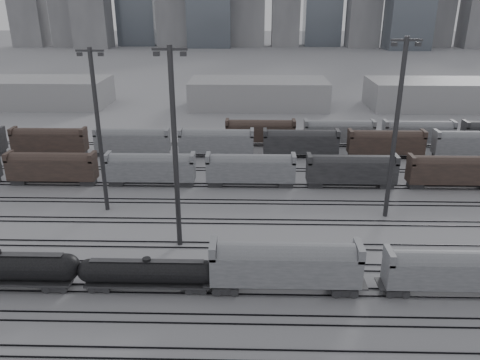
{
  "coord_description": "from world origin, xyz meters",
  "views": [
    {
      "loc": [
        8.09,
        -42.43,
        29.93
      ],
      "look_at": [
        6.39,
        24.37,
        4.0
      ],
      "focal_mm": 35.0,
      "sensor_mm": 36.0,
      "label": 1
    }
  ],
  "objects_px": {
    "hopper_car_a": "(285,263)",
    "light_mast_c": "(175,146)",
    "tank_car_b": "(148,272)",
    "tank_car_a": "(0,268)",
    "hopper_car_b": "(452,269)"
  },
  "relations": [
    {
      "from": "tank_car_b",
      "to": "hopper_car_a",
      "type": "bearing_deg",
      "value": 0.0
    },
    {
      "from": "light_mast_c",
      "to": "tank_car_a",
      "type": "bearing_deg",
      "value": -150.49
    },
    {
      "from": "hopper_car_a",
      "to": "hopper_car_b",
      "type": "relative_size",
      "value": 1.13
    },
    {
      "from": "tank_car_b",
      "to": "light_mast_c",
      "type": "height_order",
      "value": "light_mast_c"
    },
    {
      "from": "hopper_car_a",
      "to": "light_mast_c",
      "type": "bearing_deg",
      "value": 141.6
    },
    {
      "from": "tank_car_a",
      "to": "tank_car_b",
      "type": "relative_size",
      "value": 1.16
    },
    {
      "from": "tank_car_a",
      "to": "light_mast_c",
      "type": "bearing_deg",
      "value": 29.51
    },
    {
      "from": "tank_car_a",
      "to": "light_mast_c",
      "type": "relative_size",
      "value": 0.71
    },
    {
      "from": "hopper_car_b",
      "to": "light_mast_c",
      "type": "relative_size",
      "value": 0.57
    },
    {
      "from": "hopper_car_a",
      "to": "light_mast_c",
      "type": "xyz_separation_m",
      "value": [
        -12.98,
        10.28,
        9.8
      ]
    },
    {
      "from": "hopper_car_a",
      "to": "hopper_car_b",
      "type": "height_order",
      "value": "hopper_car_a"
    },
    {
      "from": "tank_car_a",
      "to": "tank_car_b",
      "type": "height_order",
      "value": "tank_car_a"
    },
    {
      "from": "tank_car_a",
      "to": "tank_car_b",
      "type": "bearing_deg",
      "value": 0.0
    },
    {
      "from": "hopper_car_b",
      "to": "hopper_car_a",
      "type": "bearing_deg",
      "value": 180.0
    },
    {
      "from": "tank_car_b",
      "to": "tank_car_a",
      "type": "bearing_deg",
      "value": 180.0
    }
  ]
}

